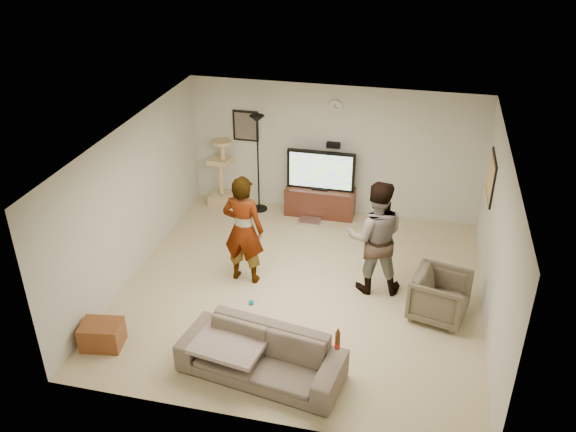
% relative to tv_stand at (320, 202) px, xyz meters
% --- Properties ---
extents(floor, '(5.50, 5.50, 0.02)m').
position_rel_tv_stand_xyz_m(floor, '(0.19, -2.50, -0.28)').
color(floor, '#C9B784').
rests_on(floor, ground).
extents(ceiling, '(5.50, 5.50, 0.02)m').
position_rel_tv_stand_xyz_m(ceiling, '(0.19, -2.50, 2.24)').
color(ceiling, white).
rests_on(ceiling, wall_back).
extents(wall_back, '(5.50, 0.04, 2.50)m').
position_rel_tv_stand_xyz_m(wall_back, '(0.19, 0.25, 0.98)').
color(wall_back, beige).
rests_on(wall_back, floor).
extents(wall_front, '(5.50, 0.04, 2.50)m').
position_rel_tv_stand_xyz_m(wall_front, '(0.19, -5.25, 0.98)').
color(wall_front, beige).
rests_on(wall_front, floor).
extents(wall_left, '(0.04, 5.50, 2.50)m').
position_rel_tv_stand_xyz_m(wall_left, '(-2.56, -2.50, 0.98)').
color(wall_left, beige).
rests_on(wall_left, floor).
extents(wall_right, '(0.04, 5.50, 2.50)m').
position_rel_tv_stand_xyz_m(wall_right, '(2.94, -2.50, 0.98)').
color(wall_right, beige).
rests_on(wall_right, floor).
extents(wall_clock, '(0.26, 0.04, 0.26)m').
position_rel_tv_stand_xyz_m(wall_clock, '(0.19, 0.22, 1.83)').
color(wall_clock, white).
rests_on(wall_clock, wall_back).
extents(wall_speaker, '(0.25, 0.10, 0.10)m').
position_rel_tv_stand_xyz_m(wall_speaker, '(0.19, 0.19, 1.11)').
color(wall_speaker, black).
rests_on(wall_speaker, wall_back).
extents(picture_back, '(0.42, 0.03, 0.52)m').
position_rel_tv_stand_xyz_m(picture_back, '(-1.51, 0.23, 1.33)').
color(picture_back, '#5B5247').
rests_on(picture_back, wall_back).
extents(picture_right, '(0.03, 0.78, 0.62)m').
position_rel_tv_stand_xyz_m(picture_right, '(2.92, -0.90, 1.23)').
color(picture_right, '#F1A25D').
rests_on(picture_right, wall_right).
extents(tv_stand, '(1.32, 0.45, 0.55)m').
position_rel_tv_stand_xyz_m(tv_stand, '(0.00, 0.00, 0.00)').
color(tv_stand, '#441F15').
rests_on(tv_stand, floor).
extents(console_box, '(0.40, 0.30, 0.07)m').
position_rel_tv_stand_xyz_m(console_box, '(-0.12, -0.40, -0.24)').
color(console_box, silver).
rests_on(console_box, floor).
extents(tv, '(1.28, 0.08, 0.76)m').
position_rel_tv_stand_xyz_m(tv, '(0.00, 0.00, 0.65)').
color(tv, black).
rests_on(tv, tv_stand).
extents(tv_screen, '(1.18, 0.01, 0.67)m').
position_rel_tv_stand_xyz_m(tv_screen, '(0.00, -0.04, 0.65)').
color(tv_screen, '#79E137').
rests_on(tv_screen, tv).
extents(floor_lamp, '(0.32, 0.32, 1.92)m').
position_rel_tv_stand_xyz_m(floor_lamp, '(-1.20, -0.07, 0.69)').
color(floor_lamp, black).
rests_on(floor_lamp, floor).
extents(cat_tree, '(0.49, 0.49, 1.38)m').
position_rel_tv_stand_xyz_m(cat_tree, '(-1.98, -0.00, 0.42)').
color(cat_tree, '#CDB182').
rests_on(cat_tree, floor).
extents(person_left, '(0.70, 0.49, 1.82)m').
position_rel_tv_stand_xyz_m(person_left, '(-0.77, -2.44, 0.63)').
color(person_left, gray).
rests_on(person_left, floor).
extents(person_right, '(0.99, 0.83, 1.84)m').
position_rel_tv_stand_xyz_m(person_right, '(1.25, -2.23, 0.65)').
color(person_right, '#2F5677').
rests_on(person_right, floor).
extents(sofa, '(2.22, 1.16, 0.62)m').
position_rel_tv_stand_xyz_m(sofa, '(0.07, -4.49, 0.03)').
color(sofa, '#65574B').
rests_on(sofa, floor).
extents(throw_blanket, '(1.00, 0.84, 0.06)m').
position_rel_tv_stand_xyz_m(throw_blanket, '(-0.36, -4.49, 0.14)').
color(throw_blanket, '#B49990').
rests_on(throw_blanket, sofa).
extents(beer_bottle, '(0.06, 0.06, 0.25)m').
position_rel_tv_stand_xyz_m(beer_bottle, '(1.04, -4.49, 0.47)').
color(beer_bottle, '#4D270B').
rests_on(beer_bottle, sofa).
extents(armchair, '(0.95, 0.93, 0.72)m').
position_rel_tv_stand_xyz_m(armchair, '(2.28, -2.73, 0.08)').
color(armchair, brown).
rests_on(armchair, floor).
extents(side_table, '(0.60, 0.49, 0.36)m').
position_rel_tv_stand_xyz_m(side_table, '(-2.21, -4.44, -0.09)').
color(side_table, brown).
rests_on(side_table, floor).
extents(toy_ball, '(0.08, 0.08, 0.08)m').
position_rel_tv_stand_xyz_m(toy_ball, '(-0.48, -3.08, -0.24)').
color(toy_ball, '#018D8F').
rests_on(toy_ball, floor).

